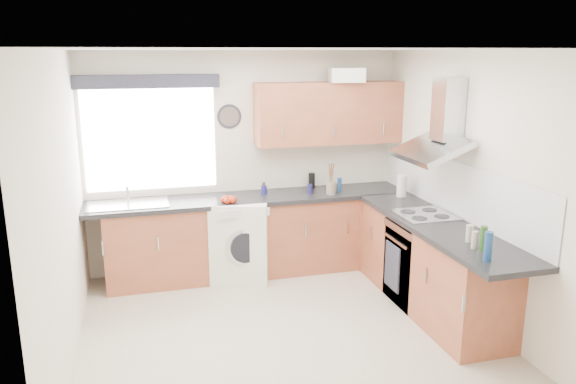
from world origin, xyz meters
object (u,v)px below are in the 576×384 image
object	(u,v)px
extractor_hood	(439,128)
washing_machine	(240,239)
upper_cabinets	(329,113)
oven	(422,262)

from	to	relation	value
extractor_hood	washing_machine	xyz separation A→B (m)	(-1.75, 1.10, -1.32)
extractor_hood	upper_cabinets	size ratio (longest dim) A/B	0.46
oven	extractor_hood	bearing A→B (deg)	-0.00
upper_cabinets	extractor_hood	bearing A→B (deg)	-63.87
extractor_hood	washing_machine	size ratio (longest dim) A/B	0.86
upper_cabinets	washing_machine	world-z (taller)	upper_cabinets
upper_cabinets	oven	bearing A→B (deg)	-67.46
oven	upper_cabinets	xyz separation A→B (m)	(-0.55, 1.32, 1.38)
oven	upper_cabinets	size ratio (longest dim) A/B	0.50
oven	washing_machine	xyz separation A→B (m)	(-1.65, 1.10, 0.03)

